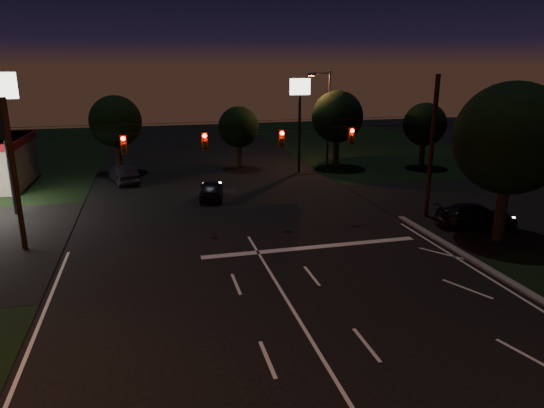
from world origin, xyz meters
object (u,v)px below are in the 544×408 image
object	(u,v)px
car_cross	(476,216)
tree_right_near	(509,139)
utility_pole_right	(425,216)
car_oncoming_a	(211,189)
car_oncoming_b	(123,174)

from	to	relation	value
car_cross	tree_right_near	bearing A→B (deg)	-177.79
car_cross	utility_pole_right	bearing A→B (deg)	44.56
car_oncoming_a	car_oncoming_b	bearing A→B (deg)	-36.86
utility_pole_right	car_oncoming_b	distance (m)	24.39
tree_right_near	car_cross	bearing A→B (deg)	82.41
tree_right_near	car_oncoming_a	xyz separation A→B (m)	(-14.53, 12.63, -4.97)
car_oncoming_b	utility_pole_right	bearing A→B (deg)	126.89
tree_right_near	utility_pole_right	bearing A→B (deg)	107.53
utility_pole_right	tree_right_near	distance (m)	7.61
car_oncoming_a	car_cross	distance (m)	18.11
utility_pole_right	car_cross	xyz separation A→B (m)	(1.82, -2.62, 0.70)
tree_right_near	car_cross	distance (m)	5.45
utility_pole_right	car_cross	distance (m)	3.27
tree_right_near	car_oncoming_b	size ratio (longest dim) A/B	1.88
tree_right_near	car_oncoming_a	world-z (taller)	tree_right_near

